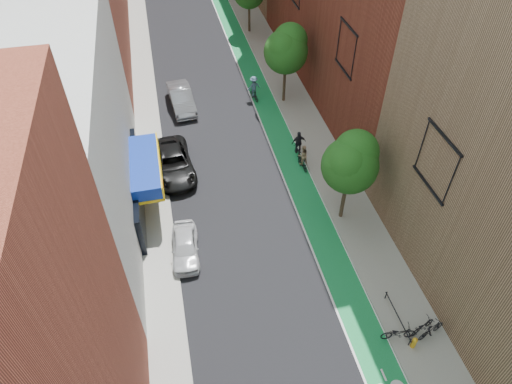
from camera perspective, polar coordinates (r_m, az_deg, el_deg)
bike_lane at (r=41.45m, az=0.52°, el=12.44°), size 2.00×68.00×0.01m
sidewalk_left at (r=40.64m, az=-13.59°, el=10.57°), size 2.00×68.00×0.15m
sidewalk_right at (r=41.97m, az=3.93°, el=12.88°), size 3.00×68.00×0.15m
building_left_white at (r=28.16m, az=-24.52°, el=5.86°), size 8.00×20.00×12.00m
tree_near at (r=26.88m, az=11.80°, el=3.74°), size 3.40×3.36×6.42m
tree_mid at (r=37.79m, az=3.83°, el=17.50°), size 3.55×3.53×6.74m
parked_car_white at (r=27.36m, az=-8.85°, el=-6.76°), size 1.83×3.98×1.32m
parked_car_black at (r=32.75m, az=-10.32°, el=3.61°), size 3.08×5.94×1.60m
parked_car_silver at (r=39.43m, az=-9.32°, el=11.46°), size 2.17×5.19×1.67m
cyclist_lane_near at (r=32.70m, az=5.86°, el=4.17°), size 0.84×1.53×1.91m
cyclist_lane_mid at (r=33.65m, az=5.35°, el=5.64°), size 1.07×1.57×2.17m
cyclist_lane_far at (r=39.90m, az=-0.27°, el=12.78°), size 1.29×1.54×2.14m
parked_bike_near at (r=24.98m, az=17.40°, el=-16.45°), size 1.88×0.86×0.95m
parked_bike_mid at (r=25.57m, az=21.09°, el=-15.75°), size 1.75×0.95×1.01m
parked_bike_far at (r=25.64m, az=20.10°, el=-15.46°), size 1.67×1.05×0.83m
fire_hydrant at (r=25.03m, az=19.16°, el=-17.33°), size 0.26×0.26×0.75m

